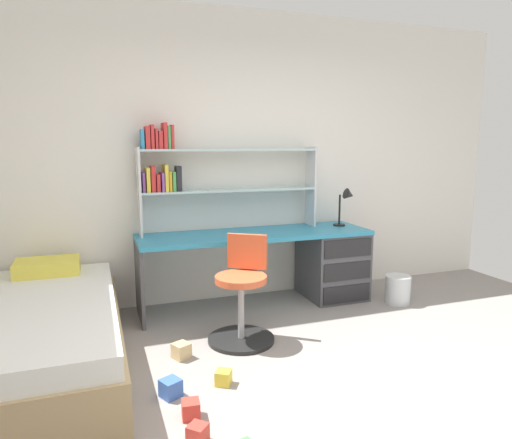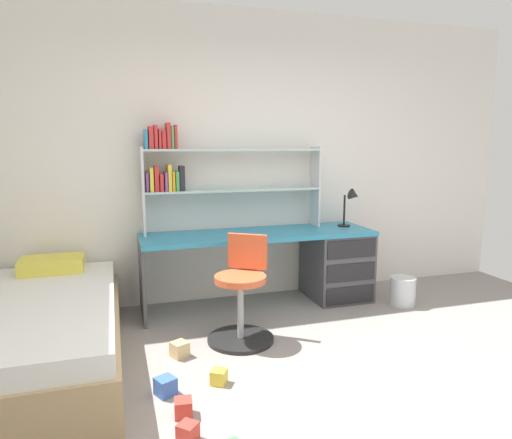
{
  "view_description": "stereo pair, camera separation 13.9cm",
  "coord_description": "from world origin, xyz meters",
  "px_view_note": "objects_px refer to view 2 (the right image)",
  "views": [
    {
      "loc": [
        -1.45,
        -2.02,
        1.52
      ],
      "look_at": [
        -0.28,
        1.28,
        0.95
      ],
      "focal_mm": 32.25,
      "sensor_mm": 36.0,
      "label": 1
    },
    {
      "loc": [
        -1.32,
        -2.07,
        1.52
      ],
      "look_at": [
        -0.28,
        1.28,
        0.95
      ],
      "focal_mm": 32.25,
      "sensor_mm": 36.0,
      "label": 2
    }
  ],
  "objects_px": {
    "swivel_chair": "(242,299)",
    "toy_block_blue_1": "(165,386)",
    "bookshelf_hutch": "(206,170)",
    "toy_block_red_2": "(183,408)",
    "bed_platform": "(42,332)",
    "toy_block_red_5": "(188,432)",
    "waste_bin": "(403,291)",
    "toy_block_yellow_3": "(219,377)",
    "desk": "(316,260)",
    "toy_block_natural_4": "(180,349)",
    "desk_lamp": "(352,201)"
  },
  "relations": [
    {
      "from": "waste_bin",
      "to": "toy_block_yellow_3",
      "type": "distance_m",
      "value": 2.21
    },
    {
      "from": "desk",
      "to": "toy_block_blue_1",
      "type": "bearing_deg",
      "value": -140.15
    },
    {
      "from": "bed_platform",
      "to": "toy_block_yellow_3",
      "type": "bearing_deg",
      "value": -29.49
    },
    {
      "from": "toy_block_red_5",
      "to": "desk_lamp",
      "type": "bearing_deg",
      "value": 43.62
    },
    {
      "from": "bookshelf_hutch",
      "to": "desk",
      "type": "bearing_deg",
      "value": -10.43
    },
    {
      "from": "toy_block_red_2",
      "to": "toy_block_yellow_3",
      "type": "height_order",
      "value": "toy_block_red_2"
    },
    {
      "from": "desk_lamp",
      "to": "toy_block_red_5",
      "type": "distance_m",
      "value": 2.85
    },
    {
      "from": "desk_lamp",
      "to": "bookshelf_hutch",
      "type": "bearing_deg",
      "value": 173.45
    },
    {
      "from": "bookshelf_hutch",
      "to": "toy_block_red_2",
      "type": "distance_m",
      "value": 2.25
    },
    {
      "from": "swivel_chair",
      "to": "toy_block_blue_1",
      "type": "distance_m",
      "value": 0.97
    },
    {
      "from": "desk_lamp",
      "to": "desk",
      "type": "bearing_deg",
      "value": -175.99
    },
    {
      "from": "swivel_chair",
      "to": "toy_block_blue_1",
      "type": "bearing_deg",
      "value": -135.98
    },
    {
      "from": "toy_block_red_2",
      "to": "toy_block_red_5",
      "type": "bearing_deg",
      "value": -92.49
    },
    {
      "from": "desk_lamp",
      "to": "bed_platform",
      "type": "bearing_deg",
      "value": -165.47
    },
    {
      "from": "bed_platform",
      "to": "waste_bin",
      "type": "height_order",
      "value": "bed_platform"
    },
    {
      "from": "toy_block_yellow_3",
      "to": "toy_block_red_5",
      "type": "distance_m",
      "value": 0.58
    },
    {
      "from": "toy_block_yellow_3",
      "to": "desk_lamp",
      "type": "bearing_deg",
      "value": 38.92
    },
    {
      "from": "swivel_chair",
      "to": "toy_block_red_2",
      "type": "height_order",
      "value": "swivel_chair"
    },
    {
      "from": "desk",
      "to": "swivel_chair",
      "type": "height_order",
      "value": "swivel_chair"
    },
    {
      "from": "bookshelf_hutch",
      "to": "bed_platform",
      "type": "relative_size",
      "value": 0.84
    },
    {
      "from": "desk_lamp",
      "to": "toy_block_red_2",
      "type": "distance_m",
      "value": 2.7
    },
    {
      "from": "toy_block_red_2",
      "to": "toy_block_natural_4",
      "type": "distance_m",
      "value": 0.75
    },
    {
      "from": "toy_block_red_5",
      "to": "toy_block_natural_4",
      "type": "bearing_deg",
      "value": 84.43
    },
    {
      "from": "toy_block_red_2",
      "to": "toy_block_blue_1",
      "type": "bearing_deg",
      "value": 105.45
    },
    {
      "from": "desk_lamp",
      "to": "toy_block_natural_4",
      "type": "relative_size",
      "value": 3.5
    },
    {
      "from": "waste_bin",
      "to": "toy_block_blue_1",
      "type": "distance_m",
      "value": 2.53
    },
    {
      "from": "desk_lamp",
      "to": "toy_block_blue_1",
      "type": "relative_size",
      "value": 3.48
    },
    {
      "from": "toy_block_blue_1",
      "to": "toy_block_red_5",
      "type": "distance_m",
      "value": 0.48
    },
    {
      "from": "bookshelf_hutch",
      "to": "toy_block_blue_1",
      "type": "xyz_separation_m",
      "value": [
        -0.58,
        -1.55,
        -1.23
      ]
    },
    {
      "from": "bed_platform",
      "to": "toy_block_yellow_3",
      "type": "height_order",
      "value": "bed_platform"
    },
    {
      "from": "bookshelf_hutch",
      "to": "toy_block_red_5",
      "type": "distance_m",
      "value": 2.43
    },
    {
      "from": "bookshelf_hutch",
      "to": "waste_bin",
      "type": "relative_size",
      "value": 6.28
    },
    {
      "from": "bookshelf_hutch",
      "to": "toy_block_yellow_3",
      "type": "xyz_separation_m",
      "value": [
        -0.23,
        -1.51,
        -1.24
      ]
    },
    {
      "from": "toy_block_blue_1",
      "to": "toy_block_yellow_3",
      "type": "xyz_separation_m",
      "value": [
        0.34,
        0.03,
        -0.01
      ]
    },
    {
      "from": "desk",
      "to": "toy_block_blue_1",
      "type": "height_order",
      "value": "desk"
    },
    {
      "from": "toy_block_red_5",
      "to": "toy_block_red_2",
      "type": "bearing_deg",
      "value": 87.51
    },
    {
      "from": "swivel_chair",
      "to": "toy_block_natural_4",
      "type": "bearing_deg",
      "value": -163.33
    },
    {
      "from": "desk",
      "to": "toy_block_red_5",
      "type": "distance_m",
      "value": 2.43
    },
    {
      "from": "swivel_chair",
      "to": "toy_block_natural_4",
      "type": "height_order",
      "value": "swivel_chair"
    },
    {
      "from": "swivel_chair",
      "to": "toy_block_blue_1",
      "type": "relative_size",
      "value": 7.45
    },
    {
      "from": "toy_block_yellow_3",
      "to": "bookshelf_hutch",
      "type": "bearing_deg",
      "value": 81.22
    },
    {
      "from": "swivel_chair",
      "to": "toy_block_yellow_3",
      "type": "height_order",
      "value": "swivel_chair"
    },
    {
      "from": "desk",
      "to": "bed_platform",
      "type": "distance_m",
      "value": 2.5
    },
    {
      "from": "toy_block_yellow_3",
      "to": "waste_bin",
      "type": "bearing_deg",
      "value": 24.54
    },
    {
      "from": "desk",
      "to": "bookshelf_hutch",
      "type": "relative_size",
      "value": 1.28
    },
    {
      "from": "swivel_chair",
      "to": "desk_lamp",
      "type": "bearing_deg",
      "value": 28.68
    },
    {
      "from": "toy_block_yellow_3",
      "to": "toy_block_red_5",
      "type": "relative_size",
      "value": 1.02
    },
    {
      "from": "bed_platform",
      "to": "toy_block_red_2",
      "type": "bearing_deg",
      "value": -47.53
    },
    {
      "from": "toy_block_red_2",
      "to": "waste_bin",
      "type": "bearing_deg",
      "value": 27.88
    },
    {
      "from": "bookshelf_hutch",
      "to": "bed_platform",
      "type": "distance_m",
      "value": 1.92
    }
  ]
}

